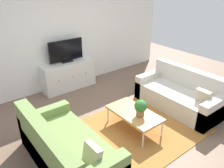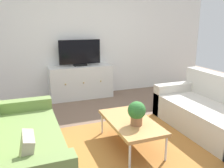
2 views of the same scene
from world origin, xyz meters
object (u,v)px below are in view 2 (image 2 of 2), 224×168
(couch_right_side, at_px, (214,114))
(coffee_table, at_px, (131,122))
(flat_screen_tv, at_px, (80,53))
(potted_plant, at_px, (137,112))
(couch_left_side, at_px, (13,148))
(tv_console, at_px, (81,82))

(couch_right_side, bearing_deg, coffee_table, 179.19)
(flat_screen_tv, bearing_deg, potted_plant, -87.67)
(coffee_table, xyz_separation_m, potted_plant, (0.01, -0.15, 0.20))
(couch_left_side, distance_m, flat_screen_tv, 2.85)
(coffee_table, xyz_separation_m, flat_screen_tv, (-0.10, 2.37, 0.65))
(coffee_table, xyz_separation_m, tv_console, (-0.10, 2.35, 0.01))
(potted_plant, bearing_deg, flat_screen_tv, 92.33)
(couch_left_side, xyz_separation_m, tv_console, (1.37, 2.37, 0.08))
(tv_console, bearing_deg, couch_left_side, -120.00)
(couch_right_side, relative_size, potted_plant, 5.92)
(couch_right_side, relative_size, flat_screen_tv, 2.06)
(coffee_table, distance_m, tv_console, 2.36)
(tv_console, xyz_separation_m, flat_screen_tv, (-0.00, 0.02, 0.63))
(tv_console, bearing_deg, potted_plant, -87.65)
(couch_left_side, distance_m, coffee_table, 1.47)
(couch_right_side, xyz_separation_m, tv_console, (-1.51, 2.37, 0.08))
(couch_left_side, xyz_separation_m, coffee_table, (1.47, 0.02, 0.07))
(couch_left_side, distance_m, couch_right_side, 2.88)
(potted_plant, bearing_deg, couch_right_side, 5.24)
(potted_plant, xyz_separation_m, tv_console, (-0.10, 2.50, -0.19))
(couch_right_side, height_order, flat_screen_tv, flat_screen_tv)
(flat_screen_tv, bearing_deg, coffee_table, -87.69)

